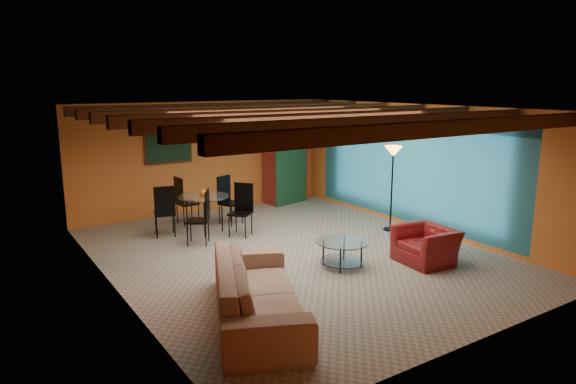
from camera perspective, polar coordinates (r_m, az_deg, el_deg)
room at (r=9.30m, az=0.30°, el=7.22°), size 6.52×8.01×2.71m
sofa at (r=7.04m, az=-3.40°, el=-10.87°), size 2.09×2.94×0.80m
armchair at (r=9.48m, az=15.04°, el=-5.70°), size 0.95×1.06×0.64m
coffee_table at (r=9.03m, az=6.03°, el=-6.80°), size 0.94×0.94×0.47m
dining_table at (r=11.06m, az=-9.27°, el=-1.67°), size 2.73×2.73×1.10m
armoire at (r=13.65m, az=-0.28°, el=2.79°), size 1.17×0.75×1.90m
floor_lamp at (r=11.23m, az=11.43°, el=0.39°), size 0.48×0.48×1.84m
ceiling_fan at (r=9.20m, az=0.68°, el=7.17°), size 1.50×1.50×0.44m
painting at (r=12.41m, az=-13.11°, el=4.82°), size 1.05×0.03×0.65m
potted_plant at (r=13.51m, az=-0.28°, el=7.77°), size 0.48×0.44×0.47m
vase at (r=10.93m, az=-9.38°, el=1.58°), size 0.19×0.19×0.18m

